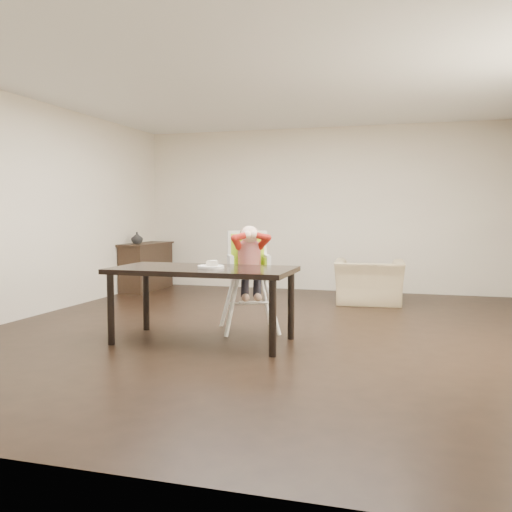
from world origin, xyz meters
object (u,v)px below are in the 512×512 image
(sideboard, at_px, (146,266))
(dining_table, at_px, (203,275))
(high_chair, at_px, (249,257))
(armchair, at_px, (369,275))

(sideboard, bearing_deg, dining_table, -54.94)
(high_chair, height_order, sideboard, high_chair)
(high_chair, bearing_deg, sideboard, 109.69)
(dining_table, relative_size, sideboard, 1.43)
(armchair, relative_size, sideboard, 0.76)
(sideboard, bearing_deg, armchair, -6.80)
(high_chair, xyz_separation_m, armchair, (1.10, 2.22, -0.40))
(dining_table, xyz_separation_m, armchair, (1.38, 2.91, -0.25))
(dining_table, bearing_deg, armchair, 64.70)
(high_chair, relative_size, sideboard, 0.92)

